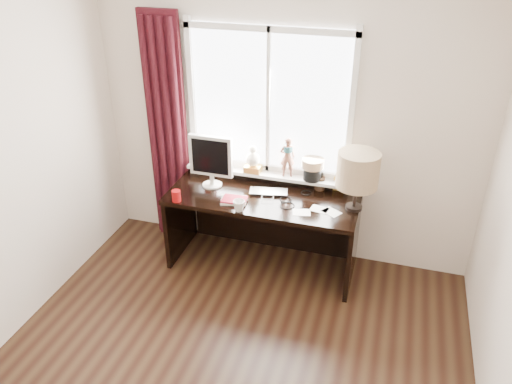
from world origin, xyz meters
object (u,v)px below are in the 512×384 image
(red_cup, at_px, (176,196))
(desk, at_px, (266,214))
(laptop, at_px, (269,192))
(table_lamp, at_px, (358,171))
(mug, at_px, (239,205))
(monitor, at_px, (211,158))

(red_cup, xyz_separation_m, desk, (0.70, 0.40, -0.29))
(desk, bearing_deg, red_cup, -150.36)
(laptop, height_order, table_lamp, table_lamp)
(laptop, relative_size, mug, 3.30)
(laptop, relative_size, table_lamp, 0.65)
(mug, bearing_deg, desk, 72.74)
(red_cup, height_order, monitor, monitor)
(monitor, bearing_deg, mug, -43.07)
(desk, relative_size, monitor, 3.47)
(table_lamp, bearing_deg, mug, -161.46)
(monitor, bearing_deg, red_cup, -118.61)
(table_lamp, bearing_deg, desk, 173.79)
(mug, distance_m, table_lamp, 1.02)
(red_cup, height_order, table_lamp, table_lamp)
(red_cup, relative_size, desk, 0.06)
(laptop, distance_m, table_lamp, 0.84)
(laptop, distance_m, mug, 0.40)
(table_lamp, bearing_deg, laptop, 175.78)
(mug, relative_size, table_lamp, 0.20)
(mug, distance_m, desk, 0.51)
(red_cup, distance_m, table_lamp, 1.56)
(red_cup, bearing_deg, desk, 29.64)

